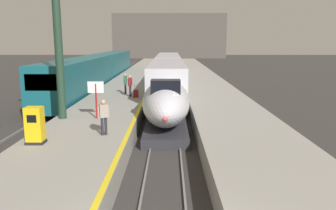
{
  "coord_description": "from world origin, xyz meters",
  "views": [
    {
      "loc": [
        0.23,
        -6.52,
        5.39
      ],
      "look_at": [
        0.12,
        12.32,
        1.8
      ],
      "focal_mm": 35.9,
      "sensor_mm": 36.0,
      "label": 1
    }
  ],
  "objects": [
    {
      "name": "passenger_near_edge",
      "position": [
        -2.94,
        19.95,
        2.04
      ],
      "size": [
        0.29,
        0.56,
        1.69
      ],
      "color": "#23232D",
      "rests_on": "platform_left"
    },
    {
      "name": "passenger_far_waiting",
      "position": [
        -3.51,
        21.39,
        2.04
      ],
      "size": [
        0.25,
        0.57,
        1.69
      ],
      "color": "#23232D",
      "rests_on": "platform_left"
    },
    {
      "name": "highspeed_train_main",
      "position": [
        0.0,
        28.33,
        1.92
      ],
      "size": [
        2.92,
        38.97,
        3.6
      ],
      "color": "silver",
      "rests_on": "ground"
    },
    {
      "name": "ticket_machine_yellow",
      "position": [
        -5.55,
        7.37,
        1.79
      ],
      "size": [
        0.76,
        0.62,
        1.6
      ],
      "color": "yellow",
      "rests_on": "platform_left"
    },
    {
      "name": "platform_left_safety_stripe",
      "position": [
        -1.77,
        24.75,
        1.05
      ],
      "size": [
        0.2,
        107.8,
        0.01
      ],
      "primitive_type": "cube",
      "color": "yellow",
      "rests_on": "platform_left"
    },
    {
      "name": "rail_main_right",
      "position": [
        0.75,
        27.5,
        0.06
      ],
      "size": [
        0.08,
        110.0,
        0.12
      ],
      "primitive_type": "cube",
      "color": "slate",
      "rests_on": "ground"
    },
    {
      "name": "rail_secondary_left",
      "position": [
        -8.85,
        27.5,
        0.06
      ],
      "size": [
        0.08,
        110.0,
        0.12
      ],
      "primitive_type": "cube",
      "color": "slate",
      "rests_on": "ground"
    },
    {
      "name": "terminus_back_wall",
      "position": [
        0.0,
        102.0,
        7.0
      ],
      "size": [
        36.0,
        2.0,
        14.0
      ],
      "primitive_type": "cube",
      "color": "#4C4742",
      "rests_on": "ground"
    },
    {
      "name": "passenger_mid_platform",
      "position": [
        -2.85,
        8.7,
        2.04
      ],
      "size": [
        0.52,
        0.37,
        1.69
      ],
      "color": "#23232D",
      "rests_on": "platform_left"
    },
    {
      "name": "station_column_mid",
      "position": [
        -5.9,
        12.16,
        6.29
      ],
      "size": [
        4.0,
        0.68,
        8.64
      ],
      "color": "#1E3828",
      "rests_on": "platform_left"
    },
    {
      "name": "departure_info_board",
      "position": [
        -3.94,
        12.13,
        2.56
      ],
      "size": [
        0.9,
        0.1,
        2.12
      ],
      "color": "maroon",
      "rests_on": "platform_left"
    },
    {
      "name": "platform_right",
      "position": [
        4.05,
        24.75,
        0.53
      ],
      "size": [
        4.8,
        110.0,
        1.05
      ],
      "primitive_type": "cube",
      "color": "gray",
      "rests_on": "ground"
    },
    {
      "name": "rolling_suitcase",
      "position": [
        -2.44,
        19.46,
        1.35
      ],
      "size": [
        0.4,
        0.22,
        0.98
      ],
      "color": "maroon",
      "rests_on": "platform_left"
    },
    {
      "name": "rail_secondary_right",
      "position": [
        -7.35,
        27.5,
        0.06
      ],
      "size": [
        0.08,
        110.0,
        0.12
      ],
      "primitive_type": "cube",
      "color": "slate",
      "rests_on": "ground"
    },
    {
      "name": "regional_train_adjacent",
      "position": [
        -8.1,
        33.27,
        2.13
      ],
      "size": [
        2.85,
        36.6,
        3.8
      ],
      "color": "#145660",
      "rests_on": "ground"
    },
    {
      "name": "platform_left",
      "position": [
        -4.05,
        24.75,
        0.53
      ],
      "size": [
        4.8,
        110.0,
        1.05
      ],
      "primitive_type": "cube",
      "color": "gray",
      "rests_on": "ground"
    },
    {
      "name": "rail_main_left",
      "position": [
        -0.75,
        27.5,
        0.06
      ],
      "size": [
        0.08,
        110.0,
        0.12
      ],
      "primitive_type": "cube",
      "color": "slate",
      "rests_on": "ground"
    }
  ]
}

